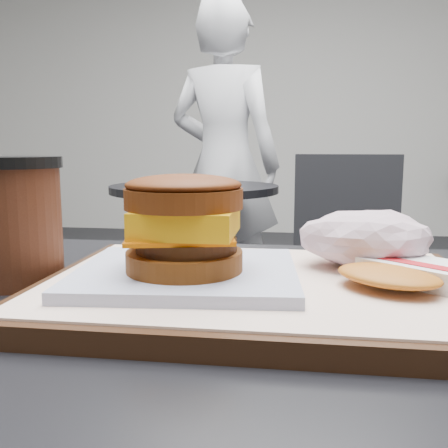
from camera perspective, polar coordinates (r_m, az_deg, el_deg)
serving_tray at (r=0.45m, az=3.79°, el=-7.41°), size 0.38×0.28×0.02m
breakfast_sandwich at (r=0.43m, az=-4.43°, el=-1.37°), size 0.20×0.19×0.09m
hash_brown at (r=0.45m, az=19.98°, el=-5.31°), size 0.14×0.13×0.02m
crumpled_wrapper at (r=0.50m, az=15.90°, el=-1.61°), size 0.12×0.10×0.06m
coffee_cup at (r=0.53m, az=-22.70°, el=0.81°), size 0.09×0.09×0.13m
neighbor_table at (r=2.11m, az=-3.37°, el=-0.96°), size 0.70×0.70×0.75m
napkin at (r=2.09m, az=-4.29°, el=4.51°), size 0.17×0.17×0.00m
neighbor_chair at (r=2.00m, az=10.17°, el=-2.77°), size 0.61×0.45×0.88m
patron at (r=2.58m, az=-0.00°, el=6.74°), size 0.68×0.54×1.63m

